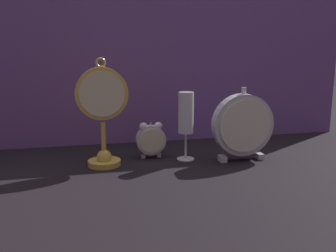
# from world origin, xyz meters

# --- Properties ---
(ground_plane) EXTENTS (4.00, 4.00, 0.00)m
(ground_plane) POSITION_xyz_m (0.00, 0.00, 0.00)
(ground_plane) COLOR black
(fabric_backdrop_drape) EXTENTS (1.50, 0.01, 0.57)m
(fabric_backdrop_drape) POSITION_xyz_m (0.00, 0.33, 0.29)
(fabric_backdrop_drape) COLOR #6B478E
(fabric_backdrop_drape) RESTS_ON ground_plane
(pocket_watch_on_stand) EXTENTS (0.15, 0.10, 0.32)m
(pocket_watch_on_stand) POSITION_xyz_m (-0.20, 0.06, 0.15)
(pocket_watch_on_stand) COLOR gold
(pocket_watch_on_stand) RESTS_ON ground_plane
(alarm_clock_twin_bell) EXTENTS (0.09, 0.03, 0.12)m
(alarm_clock_twin_bell) POSITION_xyz_m (-0.05, 0.11, 0.06)
(alarm_clock_twin_bell) COLOR silver
(alarm_clock_twin_bell) RESTS_ON ground_plane
(mantel_clock_silver) EXTENTS (0.19, 0.04, 0.23)m
(mantel_clock_silver) POSITION_xyz_m (0.22, 0.02, 0.11)
(mantel_clock_silver) COLOR silver
(mantel_clock_silver) RESTS_ON ground_plane
(champagne_flute) EXTENTS (0.05, 0.05, 0.21)m
(champagne_flute) POSITION_xyz_m (0.05, 0.07, 0.14)
(champagne_flute) COLOR silver
(champagne_flute) RESTS_ON ground_plane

